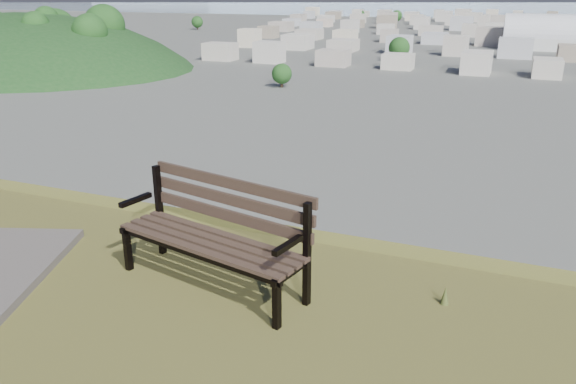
% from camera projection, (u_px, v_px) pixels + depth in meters
% --- Properties ---
extents(park_bench, '(2.04, 1.04, 1.02)m').
position_uv_depth(park_bench, '(217.00, 228.00, 5.37)').
color(park_bench, '#433326').
rests_on(park_bench, hilltop_mesa).
extents(arena, '(50.14, 22.84, 20.83)m').
position_uv_depth(arena, '(560.00, 39.00, 257.18)').
color(arena, silver).
rests_on(arena, ground).
extents(green_wooded_hill, '(148.76, 119.00, 74.38)m').
position_uv_depth(green_wooded_hill, '(23.00, 67.00, 203.28)').
color(green_wooded_hill, '#143715').
rests_on(green_wooded_hill, ground).
extents(city_blocks, '(395.00, 361.00, 7.00)m').
position_uv_depth(city_blocks, '(517.00, 27.00, 354.21)').
color(city_blocks, '#BFB5A7').
rests_on(city_blocks, ground).
extents(city_trees, '(406.52, 387.20, 9.98)m').
position_uv_depth(city_trees, '(462.00, 32.00, 297.26)').
color(city_trees, '#36261B').
rests_on(city_trees, ground).
extents(bay_water, '(2400.00, 700.00, 0.12)m').
position_uv_depth(bay_water, '(522.00, 7.00, 795.75)').
color(bay_water, '#9BB6C6').
rests_on(bay_water, ground).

